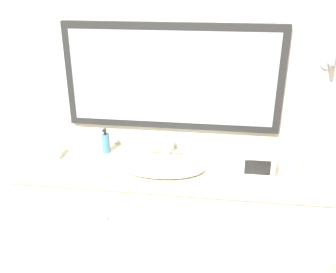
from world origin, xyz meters
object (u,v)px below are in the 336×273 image
(appliance_box, at_px, (257,162))
(picture_frame, at_px, (293,158))
(soap_bottle, at_px, (106,143))
(sink_basin, at_px, (162,165))

(appliance_box, height_order, picture_frame, picture_frame)
(soap_bottle, bearing_deg, appliance_box, -8.56)
(appliance_box, relative_size, picture_frame, 1.48)
(picture_frame, bearing_deg, soap_bottle, 176.89)
(sink_basin, distance_m, appliance_box, 0.56)
(sink_basin, relative_size, picture_frame, 3.84)
(sink_basin, xyz_separation_m, appliance_box, (0.56, 0.02, 0.05))
(sink_basin, distance_m, soap_bottle, 0.43)
(sink_basin, height_order, picture_frame, sink_basin)
(appliance_box, xyz_separation_m, picture_frame, (0.22, 0.08, 0.00))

